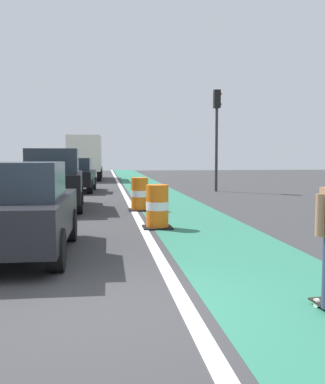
# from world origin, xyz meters

# --- Properties ---
(ground_plane) EXTENTS (100.00, 100.00, 0.00)m
(ground_plane) POSITION_xyz_m (0.00, 0.00, 0.00)
(ground_plane) COLOR #38383A
(bike_lane_strip) EXTENTS (2.50, 80.00, 0.01)m
(bike_lane_strip) POSITION_xyz_m (2.40, 12.00, 0.00)
(bike_lane_strip) COLOR #2D755B
(bike_lane_strip) RESTS_ON ground
(lane_divider_stripe) EXTENTS (0.20, 80.00, 0.01)m
(lane_divider_stripe) POSITION_xyz_m (0.90, 12.00, 0.01)
(lane_divider_stripe) COLOR silver
(lane_divider_stripe) RESTS_ON ground
(parked_sedan_nearest) EXTENTS (1.95, 4.12, 1.70)m
(parked_sedan_nearest) POSITION_xyz_m (-1.63, 3.07, 0.83)
(parked_sedan_nearest) COLOR black
(parked_sedan_nearest) RESTS_ON ground
(parked_suv_second) EXTENTS (2.05, 4.66, 2.04)m
(parked_suv_second) POSITION_xyz_m (-1.74, 10.35, 1.04)
(parked_suv_second) COLOR black
(parked_suv_second) RESTS_ON ground
(parked_sedan_third) EXTENTS (2.04, 4.17, 1.70)m
(parked_sedan_third) POSITION_xyz_m (-1.50, 17.71, 0.83)
(parked_sedan_third) COLOR black
(parked_sedan_third) RESTS_ON ground
(traffic_barrel_front) EXTENTS (0.73, 0.73, 1.09)m
(traffic_barrel_front) POSITION_xyz_m (1.26, 5.84, 0.53)
(traffic_barrel_front) COLOR orange
(traffic_barrel_front) RESTS_ON ground
(traffic_barrel_mid) EXTENTS (0.73, 0.73, 1.09)m
(traffic_barrel_mid) POSITION_xyz_m (1.11, 9.53, 0.53)
(traffic_barrel_mid) COLOR orange
(traffic_barrel_mid) RESTS_ON ground
(delivery_truck_down_block) EXTENTS (2.42, 7.62, 3.23)m
(delivery_truck_down_block) POSITION_xyz_m (-1.40, 29.22, 1.85)
(delivery_truck_down_block) COLOR silver
(delivery_truck_down_block) RESTS_ON ground
(traffic_light_corner) EXTENTS (0.41, 0.32, 5.10)m
(traffic_light_corner) POSITION_xyz_m (5.61, 16.97, 3.50)
(traffic_light_corner) COLOR #2D2D2D
(traffic_light_corner) RESTS_ON ground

